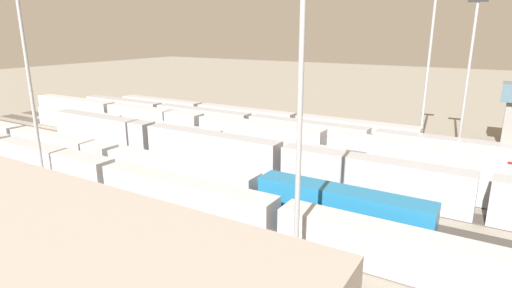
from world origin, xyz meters
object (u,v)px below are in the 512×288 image
train_on_track_3 (259,137)px  train_on_track_8 (174,193)px  train_on_track_0 (245,117)px  light_mast_3 (301,87)px  light_mast_0 (471,54)px  train_on_track_4 (279,153)px  light_mast_1 (23,36)px  train_on_track_1 (296,130)px  train_on_track_5 (282,162)px  train_on_track_7 (107,158)px  light_mast_2 (430,47)px

train_on_track_3 → train_on_track_8: bearing=98.3°
train_on_track_8 → train_on_track_0: size_ratio=1.61×
train_on_track_0 → light_mast_3: 56.53m
light_mast_0 → light_mast_3: 46.59m
train_on_track_4 → light_mast_1: light_mast_1 is taller
train_on_track_1 → train_on_track_0: bearing=-19.0°
train_on_track_4 → light_mast_3: 30.81m
train_on_track_5 → train_on_track_1: bearing=-69.3°
train_on_track_5 → light_mast_1: size_ratio=3.11×
train_on_track_5 → train_on_track_1: train_on_track_5 is taller
train_on_track_4 → train_on_track_8: bearing=82.1°
train_on_track_1 → train_on_track_0: train_on_track_1 is taller
train_on_track_5 → light_mast_1: 36.08m
train_on_track_5 → train_on_track_7: size_ratio=1.06×
train_on_track_5 → train_on_track_0: train_on_track_5 is taller
light_mast_0 → light_mast_3: (8.17, 45.86, -0.67)m
train_on_track_7 → train_on_track_0: train_on_track_7 is taller
train_on_track_7 → light_mast_0: size_ratio=3.58×
train_on_track_3 → light_mast_3: (-20.72, 28.68, 13.03)m
train_on_track_1 → light_mast_3: (-18.70, 38.68, 13.57)m
train_on_track_7 → light_mast_1: (3.35, 7.86, 17.18)m
train_on_track_4 → light_mast_0: size_ratio=4.53×
light_mast_0 → light_mast_2: (6.15, -0.21, 0.90)m
train_on_track_7 → light_mast_1: size_ratio=2.94×
train_on_track_4 → light_mast_3: (-14.31, 23.68, 13.56)m
light_mast_3 → train_on_track_0: bearing=-52.8°
light_mast_0 → light_mast_3: bearing=79.9°
train_on_track_1 → light_mast_1: 45.72m
light_mast_1 → train_on_track_7: bearing=-113.1°
train_on_track_8 → light_mast_1: 27.01m
train_on_track_0 → train_on_track_7: bearing=88.1°
train_on_track_1 → light_mast_0: (-26.88, -7.18, 14.25)m
train_on_track_3 → light_mast_1: 36.64m
train_on_track_7 → train_on_track_0: 35.02m
train_on_track_1 → train_on_track_8: (-1.63, 35.00, 0.02)m
train_on_track_3 → train_on_track_0: 19.53m
train_on_track_7 → train_on_track_8: size_ratio=0.79×
train_on_track_5 → train_on_track_8: train_on_track_5 is taller
light_mast_2 → light_mast_0: bearing=178.1°
train_on_track_5 → train_on_track_3: bearing=-46.3°
train_on_track_0 → light_mast_2: size_ratio=2.65×
train_on_track_3 → train_on_track_4: 8.14m
train_on_track_7 → train_on_track_8: 17.99m
train_on_track_5 → train_on_track_7: 25.28m
train_on_track_3 → light_mast_0: (-28.89, -17.18, 13.70)m
train_on_track_0 → light_mast_3: (-33.21, 43.68, 13.61)m
train_on_track_5 → train_on_track_4: train_on_track_5 is taller
light_mast_0 → train_on_track_8: bearing=59.1°
light_mast_2 → train_on_track_4: bearing=53.9°
light_mast_0 → light_mast_1: 64.36m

